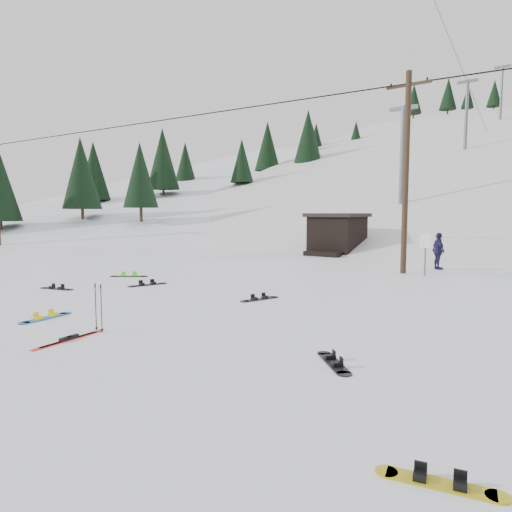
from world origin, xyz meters
The scene contains 20 objects.
ground centered at (0.00, 0.00, 0.00)m, with size 200.00×200.00×0.00m, color white.
ski_slope centered at (0.00, 55.00, -12.00)m, with size 60.00×75.00×45.00m, color silver.
ridge_left centered at (-36.00, 48.00, -11.00)m, with size 34.00×85.00×38.00m, color white.
treeline_left centered at (-34.00, 40.00, 0.00)m, with size 20.00×64.00×10.00m, color black, non-canonical shape.
utility_pole centered at (2.00, 14.00, 4.68)m, with size 2.00×0.26×9.00m.
trail_sign centered at (3.10, 13.58, 1.27)m, with size 0.50×0.09×1.85m.
lift_hut centered at (-5.00, 20.94, 1.36)m, with size 3.40×4.10×2.75m.
lift_tower_near centered at (-4.00, 30.00, 7.86)m, with size 2.20×0.36×8.00m.
lift_tower_mid centered at (-4.00, 50.00, 14.36)m, with size 2.20×0.36×8.00m.
lift_tower_far centered at (-4.00, 70.00, 20.86)m, with size 2.20×0.36×8.00m.
hero_snowboard centered at (-2.22, -0.63, 0.03)m, with size 0.52×1.53×0.11m.
hero_skis centered at (0.18, -1.38, 0.03)m, with size 0.38×1.80×0.09m.
ski_poles centered at (0.01, -0.52, 0.57)m, with size 0.31×0.08×1.11m.
board_scatter_a centered at (-6.41, 1.98, 0.03)m, with size 1.41×0.62×0.10m.
board_scatter_b centered at (-4.52, 4.58, 0.03)m, with size 0.63×1.55×0.11m.
board_scatter_c centered at (-7.04, 5.61, 0.03)m, with size 1.38×1.12×0.12m.
board_scatter_d centered at (5.46, 0.73, 0.03)m, with size 1.10×1.07×0.10m.
board_scatter_e centered at (8.08, -1.96, 0.02)m, with size 1.26×0.48×0.09m.
board_scatter_f centered at (0.64, 4.87, 0.03)m, with size 0.59×1.44×0.10m.
skier_navy centered at (2.86, 16.42, 0.90)m, with size 1.06×0.44×1.81m, color #1B1A41.
Camera 1 is at (9.27, -6.57, 2.74)m, focal length 32.00 mm.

